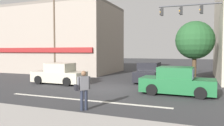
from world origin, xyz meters
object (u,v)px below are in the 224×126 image
Objects in this scene: street_tree at (195,40)px; sedan_parked_curbside at (177,82)px; sedan_crossing_center at (149,73)px; sedan_crossing_leftbound at (59,74)px; pedestrian_foreground_with_bag at (83,88)px; traffic_light_mast at (207,26)px; utility_pole_near_left at (55,34)px.

street_tree reaches higher than sedan_parked_curbside.
street_tree reaches higher than sedan_crossing_center.
pedestrian_foreground_with_bag is at bearing -47.78° from sedan_crossing_leftbound.
sedan_crossing_leftbound is at bearing -154.33° from street_tree.
traffic_light_mast is 11.32m from pedestrian_foreground_with_bag.
sedan_crossing_leftbound is (3.76, -4.61, -3.54)m from utility_pole_near_left.
street_tree is 11.63m from pedestrian_foreground_with_bag.
sedan_crossing_leftbound is at bearing -160.88° from traffic_light_mast.
street_tree is at bearing -0.01° from utility_pole_near_left.
traffic_light_mast is at bearing 19.12° from sedan_crossing_leftbound.
street_tree is at bearing 25.67° from sedan_crossing_leftbound.
traffic_light_mast reaches higher than sedan_parked_curbside.
sedan_parked_curbside is (12.52, -5.63, -3.54)m from utility_pole_near_left.
traffic_light_mast is at bearing -50.27° from street_tree.
sedan_parked_curbside is at bearing -24.19° from utility_pole_near_left.
street_tree is at bearing 68.52° from pedestrian_foreground_with_bag.
sedan_crossing_leftbound is at bearing 132.22° from pedestrian_foreground_with_bag.
utility_pole_near_left is 1.99× the size of sedan_crossing_leftbound.
sedan_crossing_center is (-3.38, -1.04, -2.63)m from street_tree.
utility_pole_near_left is 1.97× the size of sedan_parked_curbside.
pedestrian_foreground_with_bag reaches higher than sedan_crossing_leftbound.
utility_pole_near_left is 10.63m from sedan_crossing_center.
pedestrian_foreground_with_bag is (-0.79, -9.55, 0.24)m from sedan_crossing_center.
sedan_parked_curbside is at bearing 56.11° from pedestrian_foreground_with_bag.
street_tree is at bearing 129.73° from traffic_light_mast.
sedan_parked_curbside is 2.49× the size of pedestrian_foreground_with_bag.
sedan_crossing_center and sedan_parked_curbside have the same top height.
utility_pole_near_left reaches higher than traffic_light_mast.
traffic_light_mast is at bearing 70.25° from sedan_parked_curbside.
traffic_light_mast reaches higher than sedan_crossing_leftbound.
sedan_crossing_center is (-4.21, -0.04, -3.59)m from traffic_light_mast.
utility_pole_near_left is (-13.36, 0.00, 0.90)m from street_tree.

